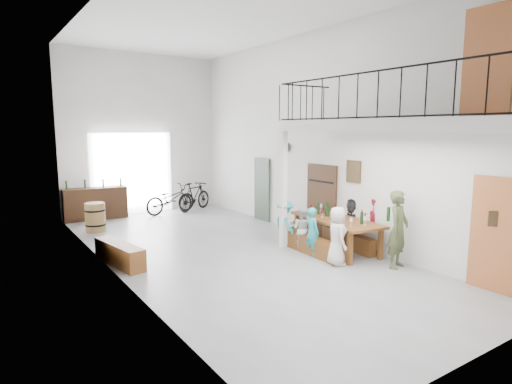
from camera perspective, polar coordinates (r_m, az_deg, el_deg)
floor at (r=10.47m, az=-3.65°, el=-7.86°), size 12.00×12.00×0.00m
room_walls at (r=10.07m, az=-3.84°, el=11.94°), size 12.00×12.00×12.00m
gateway_portal at (r=15.43m, az=-16.17°, el=2.40°), size 2.80×0.08×2.80m
right_wall_decor at (r=10.38m, az=14.64°, el=1.56°), size 0.07×8.28×5.07m
balcony at (r=8.95m, az=17.90°, el=8.21°), size 1.52×5.62×4.00m
tasting_table at (r=10.53m, az=10.61°, el=-3.93°), size 1.34×2.63×0.79m
bench_inner at (r=10.15m, az=7.89°, el=-7.23°), size 0.38×1.82×0.42m
bench_wall at (r=10.87m, az=12.10°, el=-6.30°), size 0.41×1.79×0.41m
tableware at (r=10.61m, az=9.97°, el=-2.57°), size 0.73×1.84×0.35m
side_bench at (r=9.84m, az=-17.74°, el=-7.88°), size 0.65×1.74×0.48m
oak_barrel at (r=13.12m, az=-20.64°, el=-3.17°), size 0.57×0.57×0.83m
serving_counter at (r=14.92m, az=-20.64°, el=-1.43°), size 2.00×0.68×1.04m
counter_bottles at (r=14.83m, az=-20.77°, el=1.08°), size 1.71×0.25×0.28m
guest_left_a at (r=9.44m, az=10.75°, el=-5.79°), size 0.61×0.73×1.28m
guest_left_b at (r=9.99m, az=7.50°, el=-5.29°), size 0.31×0.44×1.15m
guest_left_c at (r=10.43m, az=6.22°, el=-4.92°), size 0.54×0.62×1.07m
guest_left_d at (r=10.78m, az=3.87°, el=-4.19°), size 0.56×0.82×1.17m
guest_right_a at (r=10.56m, az=15.51°, el=-4.26°), size 0.46×0.83×1.34m
guest_right_b at (r=10.98m, az=12.69°, el=-3.95°), size 0.37×1.15×1.24m
guest_right_c at (r=11.51m, az=10.13°, el=-3.73°), size 0.39×0.55×1.07m
host_standing at (r=9.55m, az=18.43°, el=-4.76°), size 0.69×0.56×1.65m
potted_plant at (r=12.12m, az=5.35°, el=-4.51°), size 0.48×0.44×0.45m
bicycle_near at (r=15.18m, az=-11.32°, el=-0.94°), size 2.01×0.99×1.01m
bicycle_far at (r=15.59m, az=-8.20°, el=-0.58°), size 1.75×1.19×1.03m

